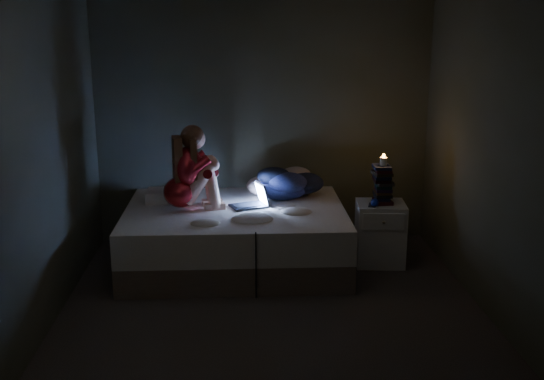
{
  "coord_description": "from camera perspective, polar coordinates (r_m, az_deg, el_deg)",
  "views": [
    {
      "loc": [
        -0.26,
        -5.08,
        2.42
      ],
      "look_at": [
        0.05,
        1.0,
        0.8
      ],
      "focal_mm": 42.94,
      "sensor_mm": 36.0,
      "label": 1
    }
  ],
  "objects": [
    {
      "name": "wall_back",
      "position": [
        7.08,
        -0.78,
        5.8
      ],
      "size": [
        3.6,
        0.02,
        2.6
      ],
      "primitive_type": "cube",
      "color": "#4A4C44",
      "rests_on": "ground"
    },
    {
      "name": "candle",
      "position": [
        6.47,
        9.74,
        2.39
      ],
      "size": [
        0.07,
        0.07,
        0.08
      ],
      "primitive_type": "cylinder",
      "color": "beige",
      "rests_on": "book_stack"
    },
    {
      "name": "floor",
      "position": [
        5.64,
        0.01,
        -10.63
      ],
      "size": [
        3.6,
        3.8,
        0.02
      ],
      "primitive_type": "cube",
      "color": "#282523",
      "rests_on": "ground"
    },
    {
      "name": "pillow",
      "position": [
        6.75,
        -9.21,
        -0.47
      ],
      "size": [
        0.4,
        0.29,
        0.12
      ],
      "primitive_type": "cube",
      "color": "silver",
      "rests_on": "bed"
    },
    {
      "name": "wall_front",
      "position": [
        3.37,
        1.66,
        -4.51
      ],
      "size": [
        3.6,
        0.02,
        2.6
      ],
      "primitive_type": "cube",
      "color": "#4A4C44",
      "rests_on": "ground"
    },
    {
      "name": "clothes_pile",
      "position": [
        6.77,
        0.95,
        0.75
      ],
      "size": [
        0.59,
        0.48,
        0.34
      ],
      "primitive_type": null,
      "rotation": [
        0.0,
        0.0,
        -0.04
      ],
      "color": "navy",
      "rests_on": "bed"
    },
    {
      "name": "book_stack",
      "position": [
        6.52,
        9.65,
        0.46
      ],
      "size": [
        0.19,
        0.25,
        0.37
      ],
      "primitive_type": null,
      "color": "black",
      "rests_on": "nightstand"
    },
    {
      "name": "phone",
      "position": [
        6.45,
        8.86,
        -1.33
      ],
      "size": [
        0.09,
        0.15,
        0.01
      ],
      "primitive_type": "cube",
      "rotation": [
        0.0,
        0.0,
        -0.17
      ],
      "color": "black",
      "rests_on": "nightstand"
    },
    {
      "name": "wall_right",
      "position": [
        5.6,
        18.86,
        2.55
      ],
      "size": [
        0.02,
        3.8,
        2.6
      ],
      "primitive_type": "cube",
      "color": "#4A4C44",
      "rests_on": "ground"
    },
    {
      "name": "woman",
      "position": [
        6.34,
        -8.08,
        1.93
      ],
      "size": [
        0.58,
        0.44,
        0.84
      ],
      "primitive_type": null,
      "rotation": [
        0.0,
        0.0,
        0.2
      ],
      "color": "maroon",
      "rests_on": "bed"
    },
    {
      "name": "wall_left",
      "position": [
        5.43,
        -19.46,
        2.13
      ],
      "size": [
        0.02,
        3.8,
        2.6
      ],
      "primitive_type": "cube",
      "color": "#4A4C44",
      "rests_on": "ground"
    },
    {
      "name": "nightstand",
      "position": [
        6.64,
        9.45,
        -3.77
      ],
      "size": [
        0.51,
        0.46,
        0.63
      ],
      "primitive_type": "cube",
      "rotation": [
        0.0,
        0.0,
        -0.08
      ],
      "color": "silver",
      "rests_on": "ground"
    },
    {
      "name": "bed",
      "position": [
        6.54,
        -3.22,
        -4.08
      ],
      "size": [
        2.16,
        1.62,
        0.59
      ],
      "primitive_type": null,
      "color": "beige",
      "rests_on": "ground"
    },
    {
      "name": "blue_orb",
      "position": [
        6.41,
        9.08,
        -1.11
      ],
      "size": [
        0.08,
        0.08,
        0.08
      ],
      "primitive_type": "sphere",
      "color": "navy",
      "rests_on": "nightstand"
    },
    {
      "name": "laptop",
      "position": [
        6.44,
        -2.1,
        -0.44
      ],
      "size": [
        0.42,
        0.36,
        0.25
      ],
      "primitive_type": null,
      "rotation": [
        0.0,
        0.0,
        0.37
      ],
      "color": "black",
      "rests_on": "bed"
    }
  ]
}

